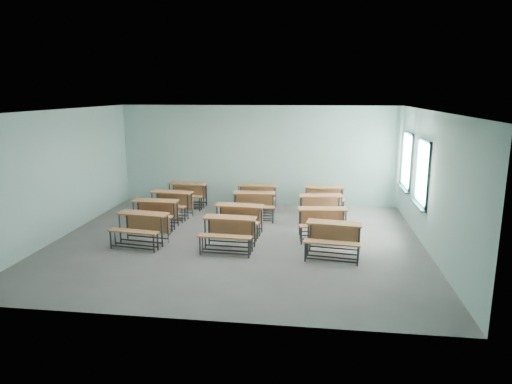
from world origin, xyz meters
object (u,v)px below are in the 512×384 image
desk_unit_r0c0 (141,224)px  desk_unit_r0c1 (229,229)px  desk_unit_r0c2 (334,234)px  desk_unit_r1c1 (239,215)px  desk_unit_r2c1 (254,201)px  desk_unit_r3c0 (187,191)px  desk_unit_r2c0 (170,200)px  desk_unit_r3c1 (257,193)px  desk_unit_r1c0 (154,210)px  desk_unit_r1c2 (323,219)px  desk_unit_r2c2 (321,204)px  desk_unit_r3c2 (324,195)px

desk_unit_r0c0 → desk_unit_r0c1: size_ratio=1.05×
desk_unit_r0c2 → desk_unit_r1c1: size_ratio=1.03×
desk_unit_r2c1 → desk_unit_r3c0: bearing=150.7°
desk_unit_r2c0 → desk_unit_r3c0: bearing=91.0°
desk_unit_r3c1 → desk_unit_r0c0: bearing=-121.9°
desk_unit_r0c0 → desk_unit_r1c1: (2.18, 1.09, 0.00)m
desk_unit_r0c0 → desk_unit_r3c0: size_ratio=1.05×
desk_unit_r1c0 → desk_unit_r1c1: bearing=-5.5°
desk_unit_r1c0 → desk_unit_r3c0: 2.42m
desk_unit_r1c0 → desk_unit_r1c2: bearing=-4.1°
desk_unit_r2c2 → desk_unit_r3c2: (0.10, 1.25, 0.00)m
desk_unit_r2c0 → desk_unit_r1c1: bearing=-24.0°
desk_unit_r0c1 → desk_unit_r2c1: bearing=88.0°
desk_unit_r0c0 → desk_unit_r3c2: same height
desk_unit_r1c0 → desk_unit_r2c0: bearing=85.3°
desk_unit_r3c2 → desk_unit_r2c0: bearing=-165.2°
desk_unit_r1c2 → desk_unit_r3c1: same height
desk_unit_r1c0 → desk_unit_r3c1: (2.46, 2.43, 0.00)m
desk_unit_r2c0 → desk_unit_r3c1: size_ratio=1.07×
desk_unit_r0c1 → desk_unit_r1c0: size_ratio=1.02×
desk_unit_r0c1 → desk_unit_r2c1: (0.22, 2.73, 0.00)m
desk_unit_r1c0 → desk_unit_r0c2: bearing=-18.4°
desk_unit_r3c1 → desk_unit_r3c2: size_ratio=0.98×
desk_unit_r1c0 → desk_unit_r2c1: (2.52, 1.34, 0.00)m
desk_unit_r0c2 → desk_unit_r2c2: bearing=102.4°
desk_unit_r0c0 → desk_unit_r1c1: bearing=34.4°
desk_unit_r0c0 → desk_unit_r3c1: bearing=66.0°
desk_unit_r1c1 → desk_unit_r1c2: (2.15, -0.08, 0.00)m
desk_unit_r1c2 → desk_unit_r2c1: bearing=134.5°
desk_unit_r3c1 → desk_unit_r3c2: 2.09m
desk_unit_r1c0 → desk_unit_r3c2: (4.55, 2.48, 0.00)m
desk_unit_r3c0 → desk_unit_r0c2: bearing=-38.6°
desk_unit_r0c2 → desk_unit_r1c2: size_ratio=1.01×
desk_unit_r0c0 → desk_unit_r0c2: (4.56, -0.23, 0.00)m
desk_unit_r1c1 → desk_unit_r1c2: same height
desk_unit_r3c0 → desk_unit_r0c0: bearing=-88.3°
desk_unit_r3c1 → desk_unit_r2c0: bearing=-151.4°
desk_unit_r1c1 → desk_unit_r3c1: size_ratio=1.05×
desk_unit_r0c0 → desk_unit_r2c0: bearing=99.3°
desk_unit_r2c0 → desk_unit_r2c2: 4.37m
desk_unit_r3c0 → desk_unit_r0c1: bearing=-58.5°
desk_unit_r1c0 → desk_unit_r2c1: 2.85m
desk_unit_r2c0 → desk_unit_r3c2: bearing=23.5°
desk_unit_r0c0 → desk_unit_r0c2: size_ratio=1.01×
desk_unit_r0c1 → desk_unit_r3c1: bearing=90.2°
desk_unit_r2c2 → desk_unit_r3c1: (-1.99, 1.20, 0.00)m
desk_unit_r1c1 → desk_unit_r3c2: bearing=54.7°
desk_unit_r2c2 → desk_unit_r1c0: bearing=-172.2°
desk_unit_r1c0 → desk_unit_r2c0: (0.08, 1.13, 0.00)m
desk_unit_r0c2 → desk_unit_r3c0: 5.98m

